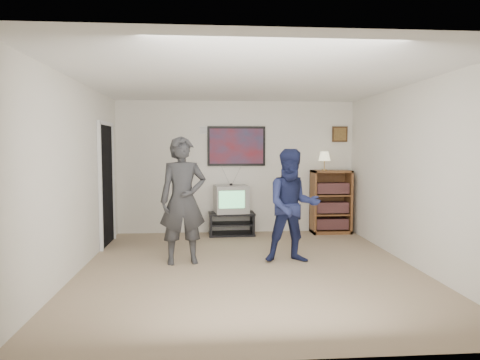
{
  "coord_description": "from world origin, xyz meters",
  "views": [
    {
      "loc": [
        -0.56,
        -5.62,
        1.63
      ],
      "look_at": [
        -0.08,
        0.62,
        1.15
      ],
      "focal_mm": 32.0,
      "sensor_mm": 36.0,
      "label": 1
    }
  ],
  "objects": [
    {
      "name": "room_shell",
      "position": [
        0.0,
        0.35,
        1.25
      ],
      "size": [
        4.51,
        5.0,
        2.51
      ],
      "color": "#8D6E59",
      "rests_on": "ground"
    },
    {
      "name": "media_stand",
      "position": [
        -0.11,
        2.23,
        0.21
      ],
      "size": [
        0.86,
        0.49,
        0.42
      ],
      "rotation": [
        0.0,
        0.0,
        0.03
      ],
      "color": "black",
      "rests_on": "room_shell"
    },
    {
      "name": "crt_television",
      "position": [
        -0.12,
        2.23,
        0.67
      ],
      "size": [
        0.66,
        0.57,
        0.51
      ],
      "primitive_type": null,
      "rotation": [
        0.0,
        0.0,
        0.12
      ],
      "color": "#969691",
      "rests_on": "media_stand"
    },
    {
      "name": "bookshelf",
      "position": [
        1.78,
        2.28,
        0.6
      ],
      "size": [
        0.73,
        0.42,
        1.2
      ],
      "primitive_type": null,
      "color": "brown",
      "rests_on": "room_shell"
    },
    {
      "name": "table_lamp",
      "position": [
        1.64,
        2.23,
        1.37
      ],
      "size": [
        0.22,
        0.22,
        0.36
      ],
      "primitive_type": null,
      "color": "#FFF6C1",
      "rests_on": "bookshelf"
    },
    {
      "name": "person_tall",
      "position": [
        -0.9,
        0.35,
        0.89
      ],
      "size": [
        0.71,
        0.53,
        1.78
      ],
      "primitive_type": "imported",
      "rotation": [
        0.0,
        0.0,
        0.17
      ],
      "color": "#2B2C2E",
      "rests_on": "room_shell"
    },
    {
      "name": "person_short",
      "position": [
        0.65,
        0.29,
        0.8
      ],
      "size": [
        0.79,
        0.61,
        1.61
      ],
      "primitive_type": "imported",
      "rotation": [
        0.0,
        0.0,
        -0.0
      ],
      "color": "#191F45",
      "rests_on": "room_shell"
    },
    {
      "name": "controller_left",
      "position": [
        -0.84,
        0.56,
        1.24
      ],
      "size": [
        0.05,
        0.12,
        0.03
      ],
      "primitive_type": "cube",
      "rotation": [
        0.0,
        0.0,
        0.18
      ],
      "color": "white",
      "rests_on": "person_tall"
    },
    {
      "name": "controller_right",
      "position": [
        0.67,
        0.5,
        1.06
      ],
      "size": [
        0.07,
        0.12,
        0.03
      ],
      "primitive_type": "cube",
      "rotation": [
        0.0,
        0.0,
        -0.35
      ],
      "color": "white",
      "rests_on": "person_short"
    },
    {
      "name": "poster",
      "position": [
        0.0,
        2.48,
        1.65
      ],
      "size": [
        1.1,
        0.03,
        0.75
      ],
      "primitive_type": "cube",
      "color": "black",
      "rests_on": "room_shell"
    },
    {
      "name": "air_vent",
      "position": [
        -0.55,
        2.48,
        1.95
      ],
      "size": [
        0.28,
        0.02,
        0.14
      ],
      "primitive_type": "cube",
      "color": "white",
      "rests_on": "room_shell"
    },
    {
      "name": "small_picture",
      "position": [
        2.0,
        2.48,
        1.88
      ],
      "size": [
        0.3,
        0.03,
        0.3
      ],
      "primitive_type": "cube",
      "color": "black",
      "rests_on": "room_shell"
    },
    {
      "name": "doorway",
      "position": [
        -2.23,
        1.6,
        1.0
      ],
      "size": [
        0.03,
        0.85,
        2.0
      ],
      "primitive_type": "cube",
      "color": "black",
      "rests_on": "room_shell"
    }
  ]
}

